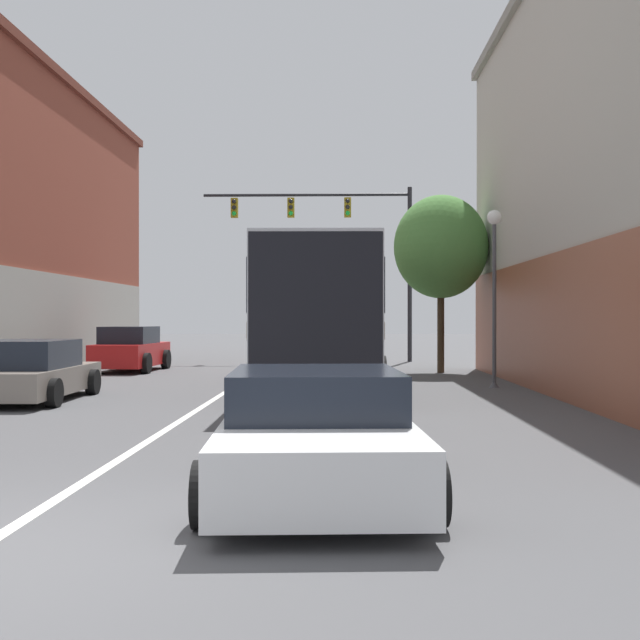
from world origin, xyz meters
TOP-DOWN VIEW (x-y plane):
  - lane_center_line at (0.00, 14.59)m, footprint 0.14×41.17m
  - bus at (2.21, 13.03)m, footprint 2.91×10.69m
  - hatchback_foreground at (2.50, 2.12)m, footprint 2.29×4.02m
  - parked_car_left_near at (-3.91, 10.32)m, footprint 2.25×4.18m
  - parked_car_left_mid at (-4.27, 19.36)m, footprint 2.03×3.89m
  - traffic_signal_gantry at (2.81, 25.16)m, footprint 8.54×0.36m
  - street_lamp at (6.63, 13.61)m, footprint 0.37×0.37m
  - street_tree_near at (5.98, 18.92)m, footprint 3.04×2.74m

SIDE VIEW (x-z plane):
  - lane_center_line at x=0.00m, z-range 0.00..0.01m
  - hatchback_foreground at x=2.50m, z-range -0.02..1.20m
  - parked_car_left_near at x=-3.91m, z-range -0.04..1.26m
  - parked_car_left_mid at x=-4.27m, z-range -0.04..1.45m
  - bus at x=2.21m, z-range 0.21..3.55m
  - street_lamp at x=6.63m, z-range 0.67..5.17m
  - street_tree_near at x=5.98m, z-range 1.19..6.95m
  - traffic_signal_gantry at x=2.81m, z-range 1.73..8.85m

